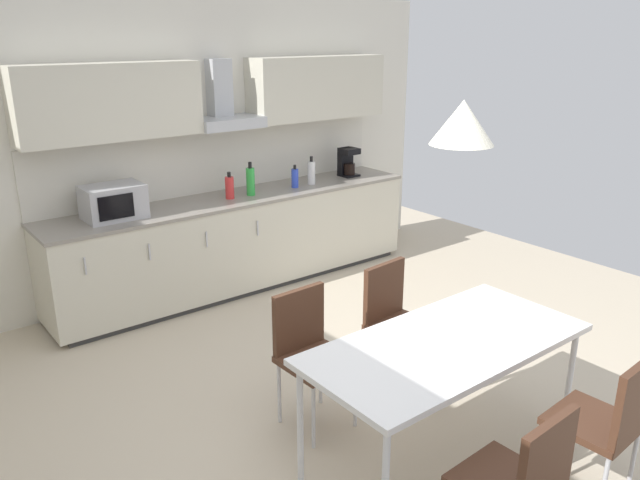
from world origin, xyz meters
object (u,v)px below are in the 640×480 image
object	(u,v)px
dining_table	(446,348)
chair_far_left	(309,344)
microwave	(113,202)
coffee_maker	(347,162)
chair_near_left	(522,477)
bottle_red	(230,187)
bottle_white	(311,172)
bottle_blue	(295,178)
chair_far_right	(394,313)
chair_near_right	(610,416)
pendant_lamp	(463,122)
bottle_green	(251,181)

from	to	relation	value
dining_table	chair_far_left	world-z (taller)	chair_far_left
microwave	coffee_maker	xyz separation A→B (m)	(2.56, 0.03, 0.01)
chair_near_left	bottle_red	bearing A→B (deg)	79.11
coffee_maker	bottle_white	xyz separation A→B (m)	(-0.53, -0.07, -0.03)
bottle_blue	chair_far_right	bearing A→B (deg)	-108.29
coffee_maker	bottle_blue	world-z (taller)	coffee_maker
chair_near_right	chair_near_left	distance (m)	0.74
microwave	pendant_lamp	world-z (taller)	pendant_lamp
chair_near_left	pendant_lamp	distance (m)	1.66
bottle_green	bottle_red	bearing A→B (deg)	176.74
coffee_maker	dining_table	xyz separation A→B (m)	(-1.82, -3.00, -0.34)
bottle_green	bottle_white	world-z (taller)	bottle_green
chair_near_right	chair_far_left	bearing A→B (deg)	115.95
bottle_white	bottle_green	bearing A→B (deg)	-179.55
coffee_maker	chair_near_left	xyz separation A→B (m)	(-2.19, -3.77, -0.52)
coffee_maker	bottle_white	world-z (taller)	coffee_maker
bottle_white	chair_near_left	world-z (taller)	bottle_white
bottle_red	microwave	bearing A→B (deg)	178.14
chair_near_right	pendant_lamp	distance (m)	1.66
coffee_maker	pendant_lamp	xyz separation A→B (m)	(-1.82, -3.00, 0.90)
bottle_blue	pendant_lamp	xyz separation A→B (m)	(-1.07, -2.92, 0.96)
microwave	chair_far_right	distance (m)	2.51
bottle_white	microwave	bearing A→B (deg)	178.82
dining_table	chair_near_right	distance (m)	0.88
chair_far_right	chair_far_left	size ratio (longest dim) A/B	1.00
coffee_maker	pendant_lamp	size ratio (longest dim) A/B	0.94
bottle_red	bottle_green	bearing A→B (deg)	-3.26
microwave	bottle_green	xyz separation A→B (m)	(1.30, -0.05, -0.00)
bottle_red	bottle_blue	bearing A→B (deg)	-1.64
dining_table	pendant_lamp	distance (m)	1.24
bottle_green	pendant_lamp	distance (m)	3.12
chair_near_right	chair_far_left	size ratio (longest dim) A/B	1.00
dining_table	chair_near_left	xyz separation A→B (m)	(-0.37, -0.77, -0.18)
chair_near_right	chair_far_left	world-z (taller)	same
dining_table	microwave	bearing A→B (deg)	103.87
bottle_green	dining_table	xyz separation A→B (m)	(-0.56, -2.92, -0.32)
chair_far_left	pendant_lamp	xyz separation A→B (m)	(0.37, -0.77, 1.42)
bottle_green	bottle_red	world-z (taller)	bottle_green
bottle_blue	bottle_green	distance (m)	0.51
chair_near_right	chair_far_right	bearing A→B (deg)	90.47
bottle_green	dining_table	world-z (taller)	bottle_green
bottle_blue	chair_near_right	distance (m)	3.78
coffee_maker	pendant_lamp	bearing A→B (deg)	-121.30
chair_near_right	chair_far_right	distance (m)	1.54
coffee_maker	bottle_green	bearing A→B (deg)	-176.64
bottle_green	bottle_red	xyz separation A→B (m)	(-0.22, 0.01, -0.03)
bottle_white	pendant_lamp	xyz separation A→B (m)	(-1.29, -2.93, 0.93)
coffee_maker	bottle_green	distance (m)	1.26
dining_table	bottle_red	bearing A→B (deg)	83.31
chair_far_left	chair_near_left	size ratio (longest dim) A/B	1.00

